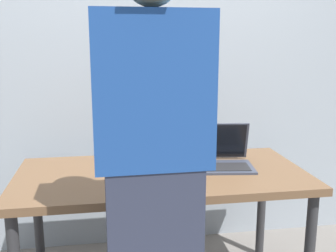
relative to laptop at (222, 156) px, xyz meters
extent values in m
cube|color=brown|center=(-0.35, -0.06, -0.07)|extent=(1.54, 0.74, 0.04)
cylinder|color=#2D2D30|center=(-1.06, 0.25, -0.44)|extent=(0.05, 0.05, 0.69)
cylinder|color=#2D2D30|center=(0.36, 0.25, -0.44)|extent=(0.05, 0.05, 0.69)
cube|color=#383D4C|center=(-0.01, -0.05, -0.05)|extent=(0.35, 0.27, 0.01)
cube|color=#232326|center=(-0.01, -0.07, -0.04)|extent=(0.29, 0.17, 0.00)
cube|color=#383D4C|center=(0.01, 0.09, 0.07)|extent=(0.33, 0.10, 0.22)
cube|color=black|center=(0.01, 0.08, 0.07)|extent=(0.30, 0.09, 0.20)
cylinder|color=brown|center=(-0.51, 0.00, 0.04)|extent=(0.06, 0.06, 0.17)
cone|color=brown|center=(-0.51, 0.00, 0.13)|extent=(0.06, 0.06, 0.02)
cylinder|color=brown|center=(-0.51, 0.00, 0.19)|extent=(0.02, 0.02, 0.08)
cylinder|color=#BFB74C|center=(-0.51, 0.00, 0.23)|extent=(0.03, 0.03, 0.01)
cylinder|color=#D18DB8|center=(-0.51, 0.00, 0.05)|extent=(0.06, 0.06, 0.06)
cylinder|color=#333333|center=(-0.45, 0.10, 0.05)|extent=(0.07, 0.07, 0.20)
cone|color=#333333|center=(-0.45, 0.10, 0.16)|extent=(0.07, 0.07, 0.02)
cylinder|color=#333333|center=(-0.45, 0.10, 0.21)|extent=(0.03, 0.03, 0.09)
cylinder|color=#BFB74C|center=(-0.45, 0.10, 0.26)|extent=(0.03, 0.03, 0.01)
cylinder|color=#D89CBB|center=(-0.45, 0.10, 0.06)|extent=(0.07, 0.07, 0.07)
cube|color=#1E4793|center=(-0.47, -0.63, 0.46)|extent=(0.44, 0.20, 0.57)
cube|color=#99A3AD|center=(-0.35, 0.63, 0.52)|extent=(6.00, 0.10, 2.60)
camera|label=1|loc=(-0.64, -2.06, 0.64)|focal=42.44mm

